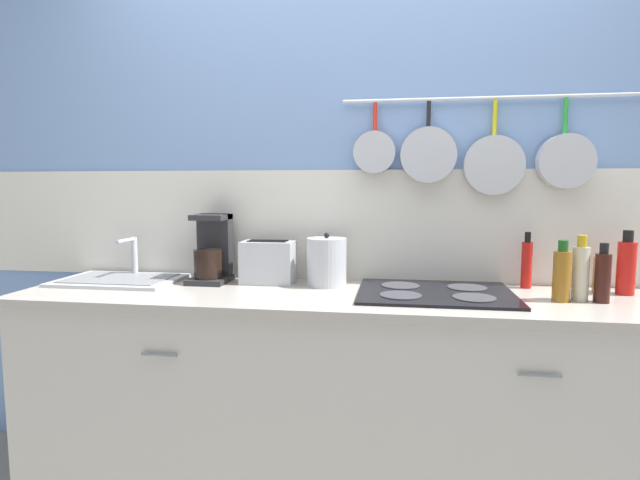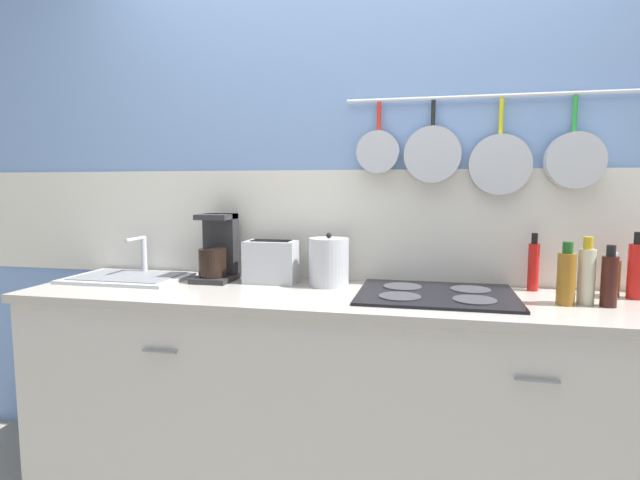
{
  "view_description": "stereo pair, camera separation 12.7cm",
  "coord_description": "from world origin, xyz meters",
  "px_view_note": "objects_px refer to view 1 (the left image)",
  "views": [
    {
      "loc": [
        0.2,
        -1.98,
        1.32
      ],
      "look_at": [
        -0.11,
        0.0,
        1.11
      ],
      "focal_mm": 28.0,
      "sensor_mm": 36.0,
      "label": 1
    },
    {
      "loc": [
        0.32,
        -1.96,
        1.32
      ],
      "look_at": [
        -0.11,
        0.0,
        1.11
      ],
      "focal_mm": 28.0,
      "sensor_mm": 36.0,
      "label": 2
    }
  ],
  "objects_px": {
    "toaster": "(268,262)",
    "bottle_hot_sauce": "(603,276)",
    "bottle_sesame_oil": "(601,274)",
    "bottle_vinegar": "(626,266)",
    "bottle_cooking_wine": "(581,272)",
    "bottle_olive_oil": "(562,275)",
    "kettle": "(327,262)",
    "coffee_maker": "(212,253)",
    "bottle_dish_soap": "(527,263)"
  },
  "relations": [
    {
      "from": "bottle_olive_oil",
      "to": "bottle_cooking_wine",
      "type": "xyz_separation_m",
      "value": [
        0.07,
        0.02,
        0.01
      ]
    },
    {
      "from": "bottle_dish_soap",
      "to": "bottle_sesame_oil",
      "type": "xyz_separation_m",
      "value": [
        0.28,
        -0.04,
        -0.03
      ]
    },
    {
      "from": "bottle_sesame_oil",
      "to": "bottle_vinegar",
      "type": "distance_m",
      "value": 0.09
    },
    {
      "from": "bottle_cooking_wine",
      "to": "bottle_vinegar",
      "type": "distance_m",
      "value": 0.26
    },
    {
      "from": "bottle_hot_sauce",
      "to": "bottle_sesame_oil",
      "type": "xyz_separation_m",
      "value": [
        0.07,
        0.2,
        -0.02
      ]
    },
    {
      "from": "coffee_maker",
      "to": "bottle_cooking_wine",
      "type": "relative_size",
      "value": 1.23
    },
    {
      "from": "kettle",
      "to": "bottle_hot_sauce",
      "type": "xyz_separation_m",
      "value": [
        1.06,
        -0.16,
        -0.01
      ]
    },
    {
      "from": "toaster",
      "to": "bottle_sesame_oil",
      "type": "xyz_separation_m",
      "value": [
        1.41,
        0.02,
        -0.02
      ]
    },
    {
      "from": "bottle_dish_soap",
      "to": "bottle_hot_sauce",
      "type": "relative_size",
      "value": 1.08
    },
    {
      "from": "bottle_vinegar",
      "to": "coffee_maker",
      "type": "bearing_deg",
      "value": 179.2
    },
    {
      "from": "toaster",
      "to": "bottle_cooking_wine",
      "type": "height_order",
      "value": "bottle_cooking_wine"
    },
    {
      "from": "bottle_dish_soap",
      "to": "bottle_olive_oil",
      "type": "relative_size",
      "value": 1.04
    },
    {
      "from": "bottle_cooking_wine",
      "to": "bottle_sesame_oil",
      "type": "height_order",
      "value": "bottle_cooking_wine"
    },
    {
      "from": "kettle",
      "to": "bottle_dish_soap",
      "type": "xyz_separation_m",
      "value": [
        0.85,
        0.08,
        0.0
      ]
    },
    {
      "from": "bottle_dish_soap",
      "to": "bottle_hot_sauce",
      "type": "bearing_deg",
      "value": -49.0
    },
    {
      "from": "bottle_hot_sauce",
      "to": "bottle_olive_oil",
      "type": "bearing_deg",
      "value": -178.59
    },
    {
      "from": "coffee_maker",
      "to": "bottle_hot_sauce",
      "type": "bearing_deg",
      "value": -6.8
    },
    {
      "from": "bottle_dish_soap",
      "to": "bottle_sesame_oil",
      "type": "distance_m",
      "value": 0.29
    },
    {
      "from": "kettle",
      "to": "bottle_dish_soap",
      "type": "distance_m",
      "value": 0.86
    },
    {
      "from": "bottle_olive_oil",
      "to": "bottle_vinegar",
      "type": "relative_size",
      "value": 0.9
    },
    {
      "from": "bottle_sesame_oil",
      "to": "bottle_vinegar",
      "type": "height_order",
      "value": "bottle_vinegar"
    },
    {
      "from": "bottle_hot_sauce",
      "to": "bottle_vinegar",
      "type": "distance_m",
      "value": 0.22
    },
    {
      "from": "toaster",
      "to": "bottle_hot_sauce",
      "type": "height_order",
      "value": "bottle_hot_sauce"
    },
    {
      "from": "toaster",
      "to": "kettle",
      "type": "distance_m",
      "value": 0.27
    },
    {
      "from": "bottle_hot_sauce",
      "to": "bottle_sesame_oil",
      "type": "distance_m",
      "value": 0.21
    },
    {
      "from": "toaster",
      "to": "bottle_dish_soap",
      "type": "height_order",
      "value": "bottle_dish_soap"
    },
    {
      "from": "bottle_hot_sauce",
      "to": "bottle_vinegar",
      "type": "height_order",
      "value": "bottle_vinegar"
    },
    {
      "from": "coffee_maker",
      "to": "toaster",
      "type": "distance_m",
      "value": 0.27
    },
    {
      "from": "bottle_hot_sauce",
      "to": "bottle_cooking_wine",
      "type": "bearing_deg",
      "value": 163.81
    },
    {
      "from": "toaster",
      "to": "kettle",
      "type": "xyz_separation_m",
      "value": [
        0.27,
        -0.02,
        0.01
      ]
    },
    {
      "from": "coffee_maker",
      "to": "kettle",
      "type": "distance_m",
      "value": 0.54
    },
    {
      "from": "bottle_cooking_wine",
      "to": "bottle_dish_soap",
      "type": "bearing_deg",
      "value": 122.32
    },
    {
      "from": "toaster",
      "to": "bottle_dish_soap",
      "type": "distance_m",
      "value": 1.12
    },
    {
      "from": "bottle_sesame_oil",
      "to": "bottle_vinegar",
      "type": "xyz_separation_m",
      "value": [
        0.08,
        -0.03,
        0.04
      ]
    },
    {
      "from": "toaster",
      "to": "bottle_sesame_oil",
      "type": "height_order",
      "value": "toaster"
    },
    {
      "from": "kettle",
      "to": "bottle_olive_oil",
      "type": "relative_size",
      "value": 1.0
    },
    {
      "from": "bottle_dish_soap",
      "to": "bottle_hot_sauce",
      "type": "distance_m",
      "value": 0.32
    },
    {
      "from": "bottle_cooking_wine",
      "to": "bottle_sesame_oil",
      "type": "xyz_separation_m",
      "value": [
        0.14,
        0.18,
        -0.03
      ]
    },
    {
      "from": "toaster",
      "to": "bottle_vinegar",
      "type": "bearing_deg",
      "value": -0.58
    },
    {
      "from": "bottle_dish_soap",
      "to": "bottle_sesame_oil",
      "type": "height_order",
      "value": "bottle_dish_soap"
    },
    {
      "from": "bottle_olive_oil",
      "to": "bottle_cooking_wine",
      "type": "distance_m",
      "value": 0.08
    },
    {
      "from": "coffee_maker",
      "to": "bottle_hot_sauce",
      "type": "xyz_separation_m",
      "value": [
        1.6,
        -0.19,
        -0.03
      ]
    },
    {
      "from": "coffee_maker",
      "to": "bottle_dish_soap",
      "type": "xyz_separation_m",
      "value": [
        1.39,
        0.05,
        -0.02
      ]
    },
    {
      "from": "coffee_maker",
      "to": "kettle",
      "type": "xyz_separation_m",
      "value": [
        0.53,
        -0.03,
        -0.02
      ]
    },
    {
      "from": "toaster",
      "to": "bottle_sesame_oil",
      "type": "relative_size",
      "value": 1.43
    },
    {
      "from": "bottle_cooking_wine",
      "to": "bottle_hot_sauce",
      "type": "xyz_separation_m",
      "value": [
        0.07,
        -0.02,
        -0.01
      ]
    },
    {
      "from": "coffee_maker",
      "to": "bottle_hot_sauce",
      "type": "height_order",
      "value": "coffee_maker"
    },
    {
      "from": "toaster",
      "to": "bottle_sesame_oil",
      "type": "bearing_deg",
      "value": 0.75
    },
    {
      "from": "bottle_hot_sauce",
      "to": "kettle",
      "type": "bearing_deg",
      "value": 171.26
    },
    {
      "from": "toaster",
      "to": "bottle_olive_oil",
      "type": "bearing_deg",
      "value": -8.84
    }
  ]
}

